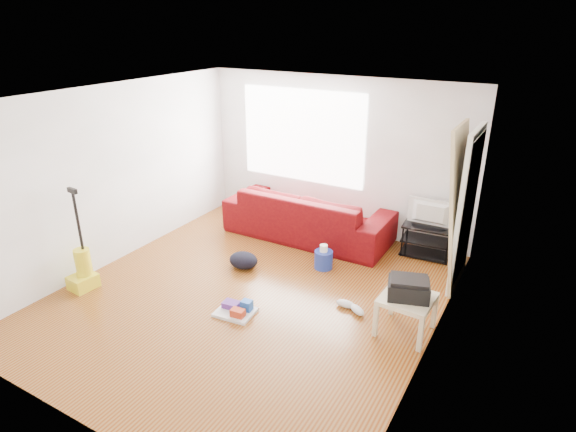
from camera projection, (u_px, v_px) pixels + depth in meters
The scene contains 13 objects.
room at pixel (259, 201), 5.79m from camera, with size 4.51×5.01×2.51m.
sofa at pixel (308, 236), 7.83m from camera, with size 2.65×1.04×0.77m, color #420108.
tv_stand at pixel (426, 240), 7.11m from camera, with size 0.73×0.45×0.48m.
tv at pixel (430, 214), 6.95m from camera, with size 0.67×0.09×0.38m, color black.
side_table at pixel (407, 302), 5.32m from camera, with size 0.58×0.58×0.45m.
printer at pixel (409, 288), 5.25m from camera, with size 0.52×0.46×0.23m.
bucket at pixel (323, 268), 6.85m from camera, with size 0.26×0.26×0.26m, color navy.
toilet_paper at pixel (323, 257), 6.78m from camera, with size 0.11×0.11×0.10m, color white.
cleaning_tray at pixel (237, 310), 5.78m from camera, with size 0.48×0.40×0.16m.
backpack at pixel (244, 267), 6.86m from camera, with size 0.42×0.33×0.23m, color black.
sneakers at pixel (351, 307), 5.84m from camera, with size 0.43×0.22×0.10m.
vacuum at pixel (83, 270), 6.27m from camera, with size 0.32×0.35×1.37m.
door_panel at pixel (448, 282), 6.49m from camera, with size 0.04×0.85×2.13m, color #9B845C.
Camera 1 is at (3.07, -4.38, 3.31)m, focal length 30.00 mm.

